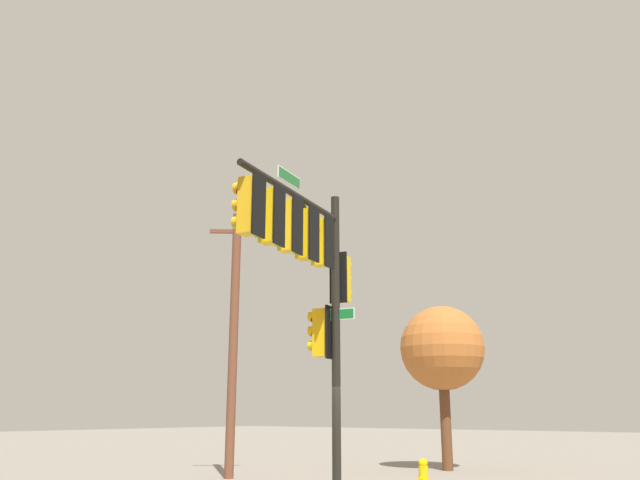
{
  "coord_description": "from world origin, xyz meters",
  "views": [
    {
      "loc": [
        12.06,
        8.9,
        1.95
      ],
      "look_at": [
        0.33,
        -0.2,
        5.88
      ],
      "focal_mm": 36.56,
      "sensor_mm": 36.0,
      "label": 1
    }
  ],
  "objects_px": {
    "tree_near": "(442,349)",
    "utility_pole": "(234,336)",
    "signal_pole_assembly": "(307,266)",
    "fire_hydrant": "(424,476)"
  },
  "relations": [
    {
      "from": "signal_pole_assembly",
      "to": "tree_near",
      "type": "height_order",
      "value": "signal_pole_assembly"
    },
    {
      "from": "signal_pole_assembly",
      "to": "utility_pole",
      "type": "relative_size",
      "value": 0.83
    },
    {
      "from": "utility_pole",
      "to": "tree_near",
      "type": "height_order",
      "value": "utility_pole"
    },
    {
      "from": "fire_hydrant",
      "to": "utility_pole",
      "type": "bearing_deg",
      "value": -87.46
    },
    {
      "from": "signal_pole_assembly",
      "to": "fire_hydrant",
      "type": "distance_m",
      "value": 6.33
    },
    {
      "from": "fire_hydrant",
      "to": "tree_near",
      "type": "relative_size",
      "value": 0.15
    },
    {
      "from": "signal_pole_assembly",
      "to": "tree_near",
      "type": "distance_m",
      "value": 10.91
    },
    {
      "from": "tree_near",
      "to": "utility_pole",
      "type": "bearing_deg",
      "value": -31.06
    },
    {
      "from": "signal_pole_assembly",
      "to": "fire_hydrant",
      "type": "relative_size",
      "value": 8.41
    },
    {
      "from": "signal_pole_assembly",
      "to": "tree_near",
      "type": "xyz_separation_m",
      "value": [
        -10.62,
        -2.32,
        -0.87
      ]
    }
  ]
}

